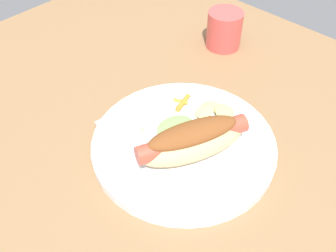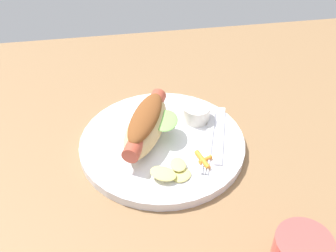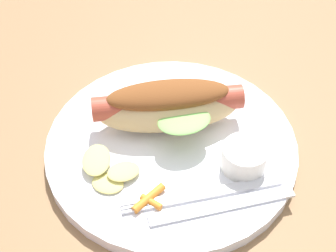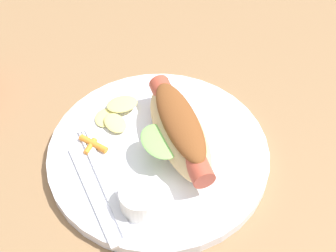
% 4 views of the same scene
% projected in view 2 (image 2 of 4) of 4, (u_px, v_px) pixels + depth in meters
% --- Properties ---
extents(ground_plane, '(1.20, 0.90, 0.02)m').
position_uv_depth(ground_plane, '(145.00, 157.00, 0.74)').
color(ground_plane, olive).
extents(plate, '(0.29, 0.29, 0.02)m').
position_uv_depth(plate, '(162.00, 144.00, 0.75)').
color(plate, white).
rests_on(plate, ground_plane).
extents(hot_dog, '(0.12, 0.17, 0.06)m').
position_uv_depth(hot_dog, '(146.00, 124.00, 0.73)').
color(hot_dog, '#DBB77A').
rests_on(hot_dog, plate).
extents(sauce_ramekin, '(0.05, 0.05, 0.03)m').
position_uv_depth(sauce_ramekin, '(196.00, 113.00, 0.78)').
color(sauce_ramekin, white).
rests_on(sauce_ramekin, plate).
extents(fork, '(0.07, 0.17, 0.00)m').
position_uv_depth(fork, '(209.00, 138.00, 0.74)').
color(fork, silver).
rests_on(fork, plate).
extents(knife, '(0.06, 0.15, 0.00)m').
position_uv_depth(knife, '(220.00, 134.00, 0.75)').
color(knife, silver).
rests_on(knife, plate).
extents(chips_pile, '(0.08, 0.06, 0.01)m').
position_uv_depth(chips_pile, '(173.00, 171.00, 0.67)').
color(chips_pile, '#DAD072').
rests_on(chips_pile, plate).
extents(carrot_garnish, '(0.03, 0.04, 0.01)m').
position_uv_depth(carrot_garnish, '(203.00, 160.00, 0.70)').
color(carrot_garnish, orange).
rests_on(carrot_garnish, plate).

